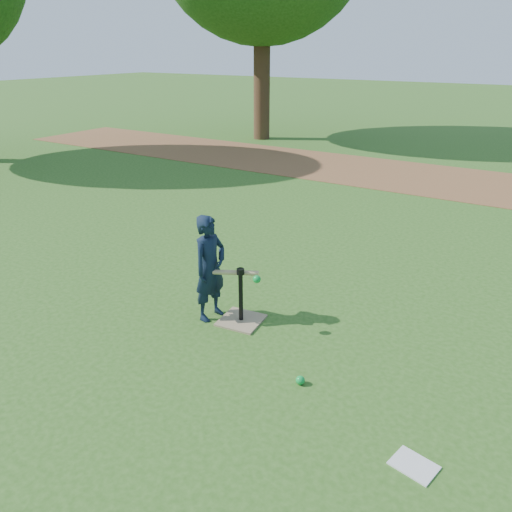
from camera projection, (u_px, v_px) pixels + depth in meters
The scene contains 7 objects.
ground at pixel (251, 333), 5.11m from camera, with size 80.00×80.00×0.00m, color #285116.
dirt_strip at pixel (435, 179), 10.96m from camera, with size 24.00×3.00×0.01m, color brown.
child at pixel (210, 268), 5.21m from camera, with size 0.42×0.28×1.15m, color black.
wiffle_ball_ground at pixel (300, 380), 4.32m from camera, with size 0.08×0.08×0.08m, color #0D9536.
clipboard at pixel (414, 465), 3.49m from camera, with size 0.30×0.23×0.01m, color silver.
batting_tee at pixel (241, 312), 5.29m from camera, with size 0.48×0.48×0.61m.
swing_action at pixel (232, 273), 5.12m from camera, with size 0.74×0.33×0.11m.
Camera 1 is at (2.38, -3.70, 2.72)m, focal length 35.00 mm.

